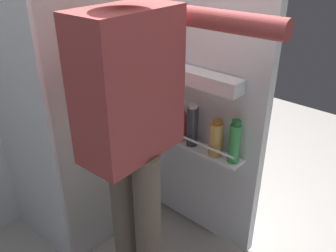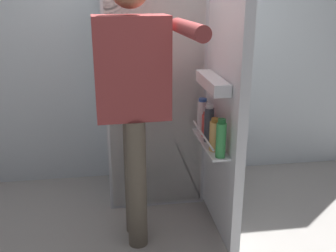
# 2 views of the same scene
# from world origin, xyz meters

# --- Properties ---
(ground_plane) EXTENTS (5.17, 5.17, 0.00)m
(ground_plane) POSITION_xyz_m (0.00, 0.00, 0.00)
(ground_plane) COLOR gray
(kitchen_wall) EXTENTS (4.40, 0.10, 2.46)m
(kitchen_wall) POSITION_xyz_m (0.00, 0.86, 1.23)
(kitchen_wall) COLOR silver
(kitchen_wall) RESTS_ON ground_plane
(refrigerator) EXTENTS (0.75, 1.25, 1.62)m
(refrigerator) POSITION_xyz_m (0.04, 0.47, 0.81)
(refrigerator) COLOR silver
(refrigerator) RESTS_ON ground_plane
(person) EXTENTS (0.55, 0.72, 1.63)m
(person) POSITION_xyz_m (-0.17, -0.11, 0.98)
(person) COLOR #665B4C
(person) RESTS_ON ground_plane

